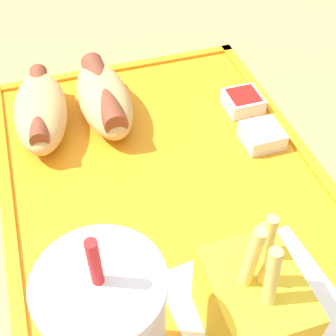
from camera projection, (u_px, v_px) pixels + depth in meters
food_tray at (168, 192)px, 0.48m from camera, size 0.46×0.32×0.01m
paper_napkin at (266, 329)px, 0.37m from camera, size 0.17×0.15×0.00m
soda_cup at (109, 334)px, 0.30m from camera, size 0.08×0.08×0.17m
hot_dog_far at (41, 110)px, 0.52m from camera, size 0.14×0.07×0.05m
hot_dog_near at (104, 98)px, 0.53m from camera, size 0.14×0.06×0.05m
fries_carton at (252, 305)px, 0.34m from camera, size 0.08×0.06×0.12m
sauce_cup_mayo at (262, 135)px, 0.51m from camera, size 0.04×0.04×0.02m
sauce_cup_ketchup at (243, 101)px, 0.55m from camera, size 0.04×0.04×0.02m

